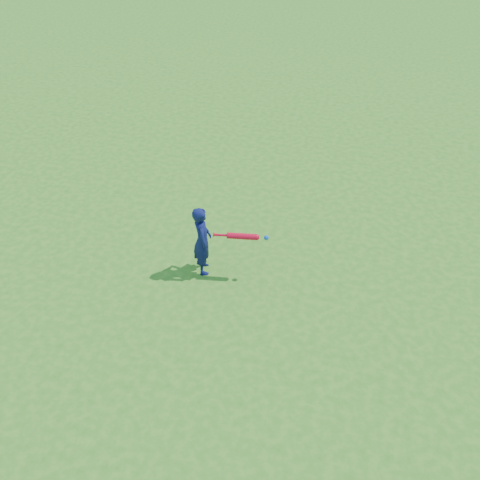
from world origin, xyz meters
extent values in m
plane|color=#33771C|center=(0.00, 0.00, 0.00)|extent=(80.00, 80.00, 0.00)
imported|color=#10154C|center=(-0.58, 0.39, 0.51)|extent=(0.37, 0.43, 1.01)
cylinder|color=red|center=(-0.41, 0.37, 0.65)|extent=(0.02, 0.06, 0.05)
cylinder|color=red|center=(-0.32, 0.39, 0.65)|extent=(0.18, 0.06, 0.03)
cylinder|color=red|center=(-0.05, 0.43, 0.65)|extent=(0.39, 0.14, 0.08)
sphere|color=red|center=(0.13, 0.47, 0.65)|extent=(0.08, 0.08, 0.08)
sphere|color=blue|center=(0.26, 0.49, 0.65)|extent=(0.06, 0.06, 0.06)
camera|label=1|loc=(1.37, -4.86, 4.80)|focal=40.00mm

